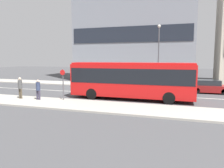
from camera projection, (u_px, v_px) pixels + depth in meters
ground_plane at (90, 92)px, 22.89m from camera, size 120.00×120.00×0.00m
sidewalk_near at (58, 103)px, 16.98m from camera, size 44.00×3.50×0.13m
sidewalk_far at (109, 85)px, 28.78m from camera, size 44.00×3.50×0.13m
lane_centerline at (90, 92)px, 22.88m from camera, size 41.80×0.16×0.01m
city_bus at (132, 78)px, 18.88m from camera, size 10.54×2.65×3.18m
parked_car_0 at (209, 87)px, 22.29m from camera, size 4.05×1.75×1.35m
pedestrian_near_stop at (20, 86)px, 18.56m from camera, size 0.35×0.34×1.82m
pedestrian_down_pavement at (38, 88)px, 18.03m from camera, size 0.35×0.34×1.67m
bus_stop_sign at (63, 82)px, 17.96m from camera, size 0.44×0.12×2.54m
street_lamp at (159, 50)px, 25.27m from camera, size 0.36×0.36×7.25m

